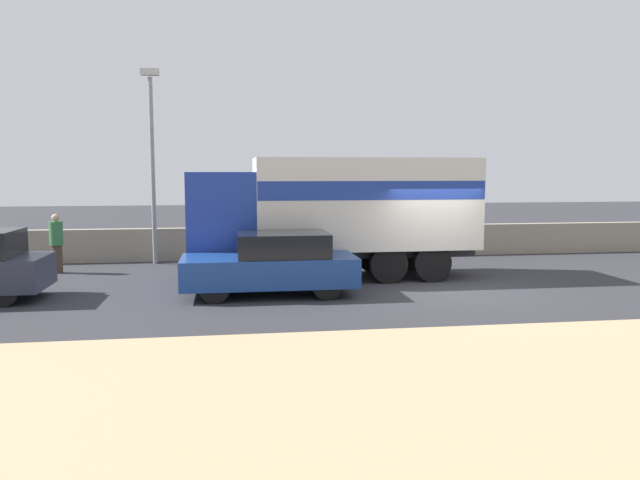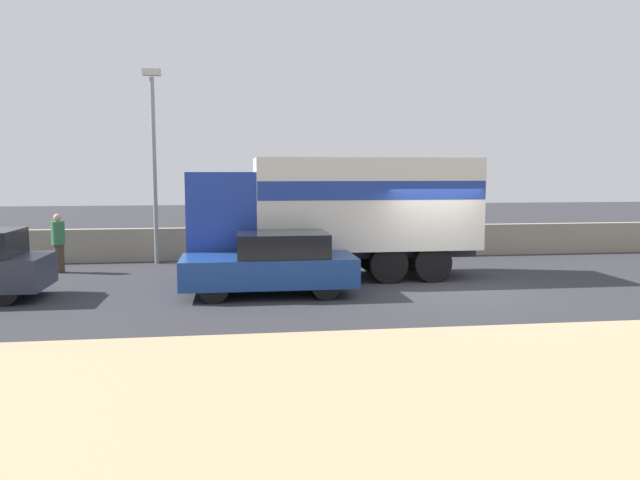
# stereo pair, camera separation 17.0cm
# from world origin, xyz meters

# --- Properties ---
(ground_plane) EXTENTS (80.00, 80.00, 0.00)m
(ground_plane) POSITION_xyz_m (0.00, 0.00, 0.00)
(ground_plane) COLOR #2D2D33
(dirt_shoulder_foreground) EXTENTS (60.00, 6.11, 0.04)m
(dirt_shoulder_foreground) POSITION_xyz_m (0.00, -6.78, 0.02)
(dirt_shoulder_foreground) COLOR tan
(dirt_shoulder_foreground) RESTS_ON ground_plane
(stone_wall_backdrop) EXTENTS (60.00, 0.35, 1.08)m
(stone_wall_backdrop) POSITION_xyz_m (0.00, 6.20, 0.54)
(stone_wall_backdrop) COLOR gray
(stone_wall_backdrop) RESTS_ON ground_plane
(street_lamp) EXTENTS (0.56, 0.28, 6.12)m
(street_lamp) POSITION_xyz_m (-7.76, 5.59, 3.60)
(street_lamp) COLOR gray
(street_lamp) RESTS_ON ground_plane
(box_truck) EXTENTS (7.82, 2.48, 3.31)m
(box_truck) POSITION_xyz_m (-2.41, 2.16, 1.97)
(box_truck) COLOR navy
(box_truck) RESTS_ON ground_plane
(car_hatchback) EXTENTS (4.14, 1.76, 1.51)m
(car_hatchback) POSITION_xyz_m (-4.38, -0.04, 0.75)
(car_hatchback) COLOR navy
(car_hatchback) RESTS_ON ground_plane
(pedestrian) EXTENTS (0.38, 0.38, 1.73)m
(pedestrian) POSITION_xyz_m (-10.37, 4.12, 0.90)
(pedestrian) COLOR #473828
(pedestrian) RESTS_ON ground_plane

